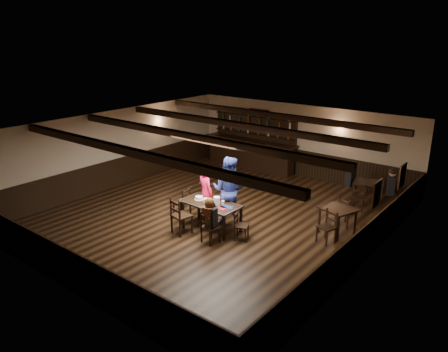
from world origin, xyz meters
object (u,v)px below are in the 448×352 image
Objects in this scene: bar_counter at (252,150)px; dining_table at (210,205)px; chair_near_right at (208,226)px; woman_pink at (206,193)px; chair_near_left at (179,213)px; cake at (199,198)px; man_blue at (228,190)px.

dining_table is at bearing -66.16° from bar_counter.
chair_near_right is at bearing -64.48° from bar_counter.
chair_near_right is at bearing 148.99° from woman_pink.
bar_counter reaches higher than chair_near_right.
chair_near_left reaches higher than cake.
man_blue is at bearing 46.97° from cake.
man_blue is (0.14, 0.63, 0.30)m from dining_table.
chair_near_left is (-0.43, -0.81, -0.08)m from dining_table.
cake is at bearing 119.34° from woman_pink.
chair_near_left is at bearing 49.90° from man_blue.
bar_counter reaches higher than man_blue.
dining_table is at bearing -1.85° from cake.
woman_pink is at bearing -69.45° from bar_counter.
chair_near_right is at bearing -53.60° from dining_table.
woman_pink is at bearing 94.00° from chair_near_left.
woman_pink reaches higher than dining_table.
bar_counter is (-1.99, 5.46, -0.07)m from cake.
bar_counter is (-2.56, 4.85, -0.26)m from man_blue.
man_blue reaches higher than chair_near_left.
chair_near_left is 6.59m from bar_counter.
woman_pink is 5.94× the size of cake.
chair_near_right is 6.90m from bar_counter.
chair_near_left is 0.26× the size of bar_counter.
cake is (-0.98, 0.76, 0.29)m from chair_near_right.
bar_counter is at bearing 113.84° from dining_table.
dining_table is 0.43× the size of bar_counter.
chair_near_right is 1.61m from woman_pink.
chair_near_left is 1.23m from woman_pink.
cake is (-0.57, -0.61, -0.19)m from man_blue.
man_blue is at bearing -145.55° from woman_pink.
chair_near_left reaches higher than chair_near_right.
chair_near_right is 1.51m from man_blue.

